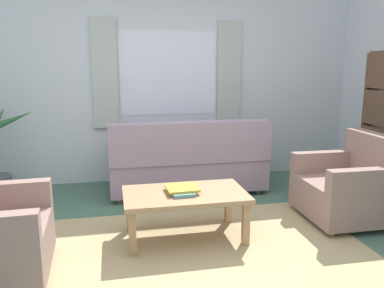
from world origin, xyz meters
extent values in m
plane|color=#476B56|center=(0.00, 0.00, 0.00)|extent=(6.24, 6.24, 0.00)
cube|color=silver|center=(0.00, 2.26, 1.30)|extent=(5.32, 0.12, 2.60)
cube|color=white|center=(0.00, 2.20, 1.45)|extent=(1.30, 0.01, 1.10)
cube|color=#B2BCB2|center=(-0.83, 2.17, 1.45)|extent=(0.32, 0.06, 1.40)
cube|color=#B2BCB2|center=(0.83, 2.17, 1.45)|extent=(0.32, 0.06, 1.40)
cube|color=tan|center=(0.00, 0.00, 0.01)|extent=(2.75, 1.80, 0.01)
cube|color=#998499|center=(0.13, 1.62, 0.25)|extent=(1.90, 0.80, 0.38)
cube|color=#998499|center=(0.13, 1.30, 0.68)|extent=(1.90, 0.20, 0.48)
cube|color=#998499|center=(1.00, 1.62, 0.56)|extent=(0.16, 0.80, 0.24)
cube|color=#998499|center=(-0.74, 1.62, 0.56)|extent=(0.16, 0.80, 0.24)
cylinder|color=#A87F56|center=(0.98, 1.92, 0.03)|extent=(0.06, 0.06, 0.06)
cylinder|color=#A87F56|center=(-0.72, 1.92, 0.03)|extent=(0.06, 0.06, 0.06)
cylinder|color=#A87F56|center=(0.98, 1.32, 0.03)|extent=(0.06, 0.06, 0.06)
cylinder|color=#A87F56|center=(-0.72, 1.32, 0.03)|extent=(0.06, 0.06, 0.06)
cylinder|color=#A87F56|center=(-1.36, 0.20, 0.03)|extent=(0.05, 0.05, 0.06)
cube|color=gray|center=(1.51, 0.34, 0.24)|extent=(0.81, 0.85, 0.36)
cube|color=gray|center=(1.84, 0.34, 0.65)|extent=(0.19, 0.84, 0.46)
cube|color=gray|center=(1.52, 0.70, 0.53)|extent=(0.80, 0.13, 0.22)
cube|color=gray|center=(1.51, -0.02, 0.53)|extent=(0.80, 0.13, 0.22)
cylinder|color=#A87F56|center=(1.20, 0.68, 0.03)|extent=(0.05, 0.05, 0.06)
cylinder|color=#A87F56|center=(1.19, 0.00, 0.03)|extent=(0.05, 0.05, 0.06)
cylinder|color=#A87F56|center=(1.84, 0.68, 0.03)|extent=(0.05, 0.05, 0.06)
cube|color=#A87F56|center=(-0.15, 0.25, 0.42)|extent=(1.10, 0.64, 0.04)
cube|color=#A87F56|center=(-0.64, -0.01, 0.20)|extent=(0.06, 0.06, 0.40)
cube|color=#A87F56|center=(0.34, -0.01, 0.20)|extent=(0.06, 0.06, 0.40)
cube|color=#A87F56|center=(-0.64, 0.51, 0.20)|extent=(0.06, 0.06, 0.40)
cube|color=#A87F56|center=(0.34, 0.51, 0.20)|extent=(0.06, 0.06, 0.40)
cube|color=#5B8E93|center=(-0.18, 0.26, 0.45)|extent=(0.21, 0.34, 0.03)
cube|color=gold|center=(-0.17, 0.27, 0.48)|extent=(0.29, 0.27, 0.02)
cone|color=#2D6638|center=(-1.89, 1.75, 0.94)|extent=(0.49, 0.14, 0.27)
cube|color=brown|center=(2.38, 1.15, 0.85)|extent=(0.30, 0.04, 1.70)
cube|color=#387F4C|center=(2.38, 0.96, 0.96)|extent=(0.27, 0.09, 0.19)
camera|label=1|loc=(-0.76, -3.00, 1.57)|focal=36.06mm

